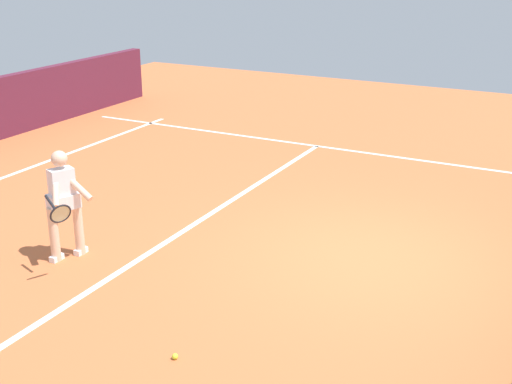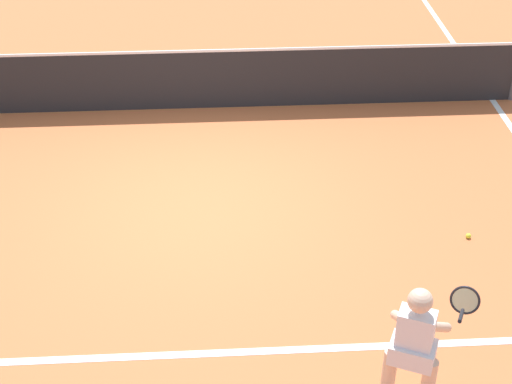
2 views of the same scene
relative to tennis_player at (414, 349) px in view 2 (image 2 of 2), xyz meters
The scene contains 5 objects.
ground_plane 4.26m from the tennis_player, 118.11° to the left, with size 25.21×25.21×0.00m, color #C66638.
service_line_marking 2.32m from the tennis_player, 155.48° to the left, with size 9.70×0.10×0.01m, color white.
court_net 6.73m from the tennis_player, 107.03° to the left, with size 10.38×0.08×1.08m.
tennis_player is the anchor object (origin of this frame).
tennis_ball_near 3.15m from the tennis_player, 62.67° to the left, with size 0.07×0.07×0.07m, color #D1E533.
Camera 2 is at (0.26, -8.63, 5.87)m, focal length 54.99 mm.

